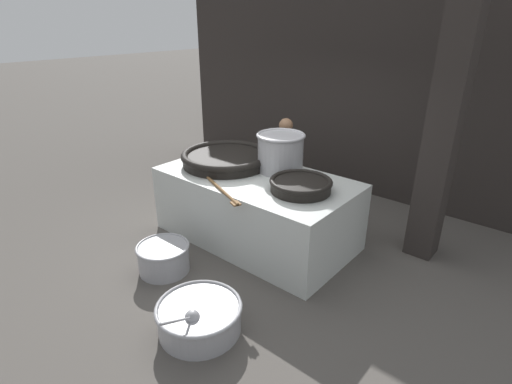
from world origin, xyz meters
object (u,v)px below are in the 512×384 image
giant_wok_far (301,185)px  cook (284,162)px  prep_bowl_meat (164,257)px  giant_wok_near (226,158)px  prep_bowl_vegetables (199,316)px  stock_pot (280,152)px

giant_wok_far → cook: (-1.03, 1.05, -0.22)m
cook → prep_bowl_meat: cook is taller
giant_wok_near → prep_bowl_vegetables: (1.48, -1.96, -0.93)m
prep_bowl_vegetables → prep_bowl_meat: bearing=159.2°
giant_wok_far → prep_bowl_vegetables: giant_wok_far is taller
prep_bowl_vegetables → cook: bearing=110.0°
stock_pot → cook: (-0.37, 0.62, -0.42)m
giant_wok_near → stock_pot: 0.87m
stock_pot → cook: bearing=121.0°
stock_pot → cook: size_ratio=0.44×
giant_wok_far → prep_bowl_meat: size_ratio=1.18×
giant_wok_near → prep_bowl_meat: bearing=-78.7°
giant_wok_near → giant_wok_far: giant_wok_near is taller
giant_wok_near → giant_wok_far: 1.46m
prep_bowl_meat → giant_wok_far: bearing=50.7°
prep_bowl_vegetables → giant_wok_far: bearing=90.8°
stock_pot → cook: cook is taller
prep_bowl_vegetables → giant_wok_near: bearing=127.0°
stock_pot → prep_bowl_meat: stock_pot is taller
stock_pot → prep_bowl_meat: size_ratio=1.02×
cook → giant_wok_far: bearing=147.0°
giant_wok_far → stock_pot: size_ratio=1.16×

